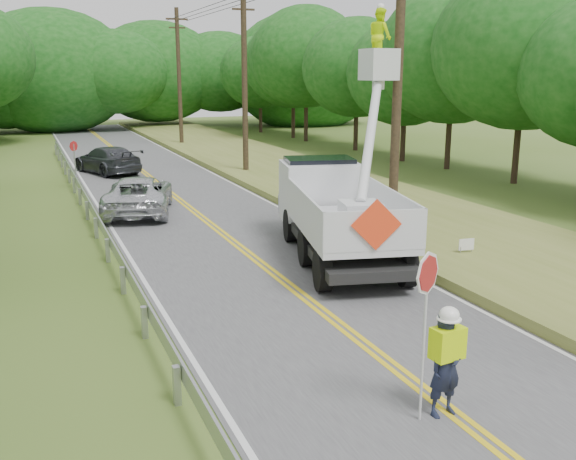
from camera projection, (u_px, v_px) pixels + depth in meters
name	position (u px, v px, depth m)	size (l,w,h in m)	color
ground	(417.00, 386.00, 11.37)	(140.00, 140.00, 0.00)	#405C19
road	(206.00, 221.00, 23.92)	(7.20, 96.00, 0.03)	#48474A
guardrail	(92.00, 211.00, 23.10)	(0.18, 48.00, 0.77)	#A4A6AD
utility_poles	(297.00, 77.00, 27.21)	(1.60, 43.30, 10.00)	black
tall_grass_verge	(371.00, 203.00, 26.53)	(7.00, 96.00, 0.30)	olive
treeline_right	(405.00, 63.00, 38.62)	(10.38, 55.45, 10.62)	#332319
treeline_horizon	(102.00, 72.00, 60.78)	(58.25, 15.11, 12.66)	#104910
flagger	(446.00, 357.00, 10.16)	(1.10, 0.48, 2.81)	#191E33
bucket_truck	(334.00, 198.00, 19.85)	(4.51, 7.99, 7.34)	black
suv_silver	(139.00, 195.00, 25.11)	(2.43, 5.28, 1.47)	silver
suv_darkgrey	(107.00, 160.00, 35.09)	(2.07, 5.09, 1.48)	#373A40
stop_sign_permanent	(75.00, 158.00, 29.96)	(0.40, 0.34, 2.34)	#A4A6AD
yard_sign	(466.00, 245.00, 18.66)	(0.49, 0.09, 0.71)	white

